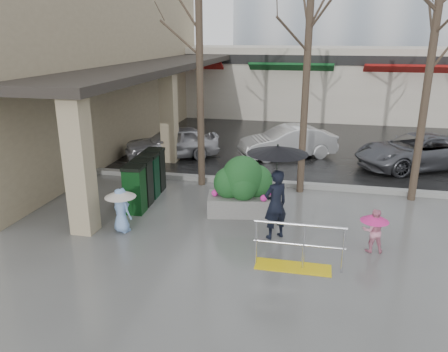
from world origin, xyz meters
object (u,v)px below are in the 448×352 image
at_px(child_blue, 121,205).
at_px(car_b, 288,142).
at_px(handrail, 297,252).
at_px(child_pink, 374,227).
at_px(car_a, 172,142).
at_px(planter, 243,186).
at_px(news_boxes, 146,179).
at_px(car_c, 417,151).
at_px(tree_mideast, 435,29).
at_px(woman, 276,180).
at_px(tree_midwest, 310,15).
at_px(tree_west, 199,21).

bearing_deg(child_blue, car_b, -89.16).
relative_size(handrail, car_b, 0.50).
relative_size(handrail, child_blue, 1.66).
height_order(child_pink, car_a, car_a).
distance_m(planter, car_a, 6.24).
relative_size(planter, car_b, 0.52).
height_order(news_boxes, car_c, news_boxes).
bearing_deg(tree_mideast, woman, -137.43).
bearing_deg(planter, handrail, -59.00).
bearing_deg(planter, child_blue, -146.63).
height_order(woman, child_pink, woman).
height_order(tree_mideast, woman, tree_mideast).
relative_size(handrail, news_boxes, 0.78).
distance_m(tree_midwest, car_c, 7.06).
bearing_deg(planter, car_a, 126.66).
relative_size(tree_midwest, car_a, 1.89).
height_order(woman, car_c, woman).
distance_m(handrail, child_pink, 2.00).
bearing_deg(child_blue, handrail, -166.90).
xyz_separation_m(tree_west, news_boxes, (-1.22, -1.76, -4.41)).
bearing_deg(child_pink, car_a, -50.75).
bearing_deg(child_pink, car_c, -114.77).
height_order(tree_midwest, woman, tree_midwest).
height_order(news_boxes, car_b, news_boxes).
xyz_separation_m(tree_midwest, tree_mideast, (3.30, -0.00, -0.37)).
bearing_deg(car_b, woman, -24.87).
distance_m(tree_west, woman, 5.70).
bearing_deg(child_pink, tree_midwest, -71.36).
xyz_separation_m(tree_west, tree_mideast, (6.50, 0.00, -0.22)).
bearing_deg(car_c, tree_midwest, -75.48).
distance_m(handrail, planter, 3.18).
bearing_deg(news_boxes, car_c, 28.65).
bearing_deg(tree_west, news_boxes, -124.82).
bearing_deg(child_blue, tree_west, -79.61).
distance_m(handrail, woman, 1.85).
bearing_deg(news_boxes, tree_midwest, 18.39).
bearing_deg(child_blue, car_a, -56.95).
height_order(tree_midwest, child_pink, tree_midwest).
xyz_separation_m(car_a, car_c, (9.23, 0.60, 0.00)).
height_order(woman, car_b, woman).
distance_m(tree_midwest, child_pink, 6.18).
bearing_deg(planter, tree_mideast, 23.76).
distance_m(tree_midwest, planter, 5.14).
xyz_separation_m(tree_mideast, planter, (-4.76, -2.10, -4.08)).
distance_m(tree_mideast, child_pink, 5.82).
bearing_deg(news_boxes, handrail, -36.86).
height_order(tree_midwest, planter, tree_midwest).
xyz_separation_m(tree_mideast, child_blue, (-7.50, -3.90, -4.15)).
height_order(woman, child_blue, woman).
xyz_separation_m(tree_midwest, planter, (-1.46, -2.10, -4.45)).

